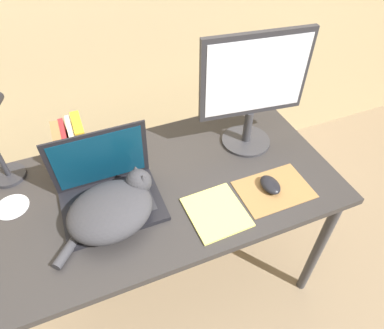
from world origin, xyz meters
TOP-DOWN VIEW (x-y plane):
  - desk at (0.00, 0.35)m, footprint 1.30×0.71m
  - laptop at (-0.22, 0.35)m, footprint 0.35×0.26m
  - cat at (-0.23, 0.26)m, footprint 0.39×0.31m
  - external_monitor at (0.40, 0.46)m, footprint 0.43×0.21m
  - mousepad at (0.36, 0.17)m, footprint 0.27×0.19m
  - computer_mouse at (0.35, 0.18)m, footprint 0.07×0.10m
  - book_row at (-0.30, 0.59)m, footprint 0.12×0.16m
  - notepad at (0.12, 0.15)m, footprint 0.20×0.22m
  - webcam at (-0.13, 0.66)m, footprint 0.05×0.05m
  - cd_disc at (-0.56, 0.46)m, footprint 0.12×0.12m

SIDE VIEW (x-z plane):
  - desk at x=0.00m, z-range 0.29..1.04m
  - cd_disc at x=-0.56m, z-range 0.75..0.75m
  - mousepad at x=0.36m, z-range 0.75..0.75m
  - notepad at x=0.12m, z-range 0.75..0.75m
  - computer_mouse at x=0.35m, z-range 0.75..0.78m
  - webcam at x=-0.13m, z-range 0.76..0.83m
  - laptop at x=-0.22m, z-range 0.66..0.94m
  - cat at x=-0.23m, z-range 0.74..0.88m
  - book_row at x=-0.30m, z-range 0.74..0.94m
  - external_monitor at x=0.40m, z-range 0.77..1.26m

